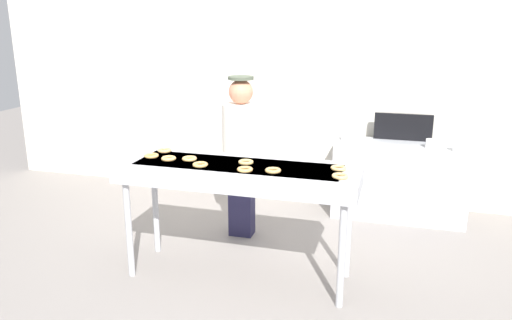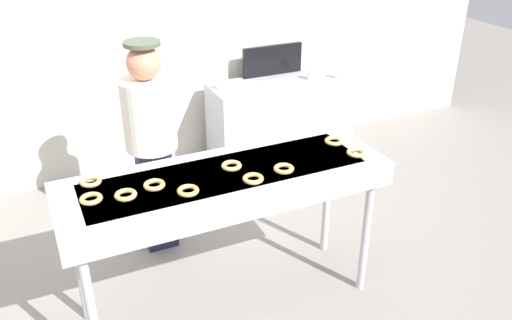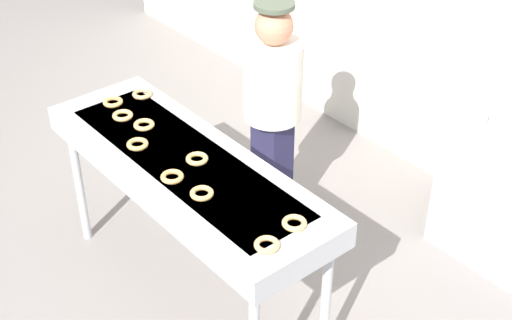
{
  "view_description": "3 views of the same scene",
  "coord_description": "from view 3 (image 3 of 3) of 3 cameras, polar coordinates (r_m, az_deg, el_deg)",
  "views": [
    {
      "loc": [
        1.24,
        -3.81,
        2.2
      ],
      "look_at": [
        0.11,
        0.15,
        1.03
      ],
      "focal_mm": 35.39,
      "sensor_mm": 36.0,
      "label": 1
    },
    {
      "loc": [
        -1.02,
        -2.65,
        2.58
      ],
      "look_at": [
        0.31,
        0.22,
        0.94
      ],
      "focal_mm": 37.49,
      "sensor_mm": 36.0,
      "label": 2
    },
    {
      "loc": [
        2.87,
        -1.86,
        3.33
      ],
      "look_at": [
        0.28,
        0.28,
        1.04
      ],
      "focal_mm": 51.69,
      "sensor_mm": 36.0,
      "label": 3
    }
  ],
  "objects": [
    {
      "name": "fryer_conveyor",
      "position": [
        4.17,
        -5.47,
        -0.93
      ],
      "size": [
        2.02,
        0.66,
        1.02
      ],
      "color": "#B7BABF",
      "rests_on": "ground"
    },
    {
      "name": "glazed_donut_3",
      "position": [
        4.55,
        -10.28,
        3.41
      ],
      "size": [
        0.14,
        0.14,
        0.03
      ],
      "primitive_type": "torus",
      "rotation": [
        0.0,
        0.0,
        3.04
      ],
      "color": "#EBB667",
      "rests_on": "fryer_conveyor"
    },
    {
      "name": "glazed_donut_7",
      "position": [
        3.83,
        -4.22,
        -2.59
      ],
      "size": [
        0.18,
        0.18,
        0.03
      ],
      "primitive_type": "torus",
      "rotation": [
        0.0,
        0.0,
        2.28
      ],
      "color": "#E4B063",
      "rests_on": "fryer_conveyor"
    },
    {
      "name": "glazed_donut_4",
      "position": [
        4.26,
        -9.16,
        1.22
      ],
      "size": [
        0.18,
        0.18,
        0.03
      ],
      "primitive_type": "torus",
      "rotation": [
        0.0,
        0.0,
        0.75
      ],
      "color": "#E0AC5C",
      "rests_on": "fryer_conveyor"
    },
    {
      "name": "glazed_donut_5",
      "position": [
        3.51,
        0.85,
        -6.57
      ],
      "size": [
        0.18,
        0.18,
        0.03
      ],
      "primitive_type": "torus",
      "rotation": [
        0.0,
        0.0,
        0.77
      ],
      "color": "#E8B36E",
      "rests_on": "fryer_conveyor"
    },
    {
      "name": "glazed_donut_1",
      "position": [
        4.76,
        -8.8,
        5.07
      ],
      "size": [
        0.15,
        0.15,
        0.03
      ],
      "primitive_type": "torus",
      "rotation": [
        0.0,
        0.0,
        1.34
      ],
      "color": "#DDAC69",
      "rests_on": "fryer_conveyor"
    },
    {
      "name": "worker_baker",
      "position": [
        4.76,
        1.31,
        4.47
      ],
      "size": [
        0.38,
        0.38,
        1.65
      ],
      "rotation": [
        0.0,
        0.0,
        3.31
      ],
      "color": "#232141",
      "rests_on": "ground"
    },
    {
      "name": "glazed_donut_2",
      "position": [
        3.97,
        -6.5,
        -1.29
      ],
      "size": [
        0.18,
        0.18,
        0.03
      ],
      "primitive_type": "torus",
      "rotation": [
        0.0,
        0.0,
        0.73
      ],
      "color": "#ECAB5C",
      "rests_on": "fryer_conveyor"
    },
    {
      "name": "glazed_donut_9",
      "position": [
        4.44,
        -8.66,
        2.71
      ],
      "size": [
        0.15,
        0.15,
        0.03
      ],
      "primitive_type": "torus",
      "rotation": [
        0.0,
        0.0,
        1.36
      ],
      "color": "#E8B465",
      "rests_on": "fryer_conveyor"
    },
    {
      "name": "glazed_donut_0",
      "position": [
        4.71,
        -11.02,
        4.43
      ],
      "size": [
        0.13,
        0.13,
        0.03
      ],
      "primitive_type": "torus",
      "rotation": [
        0.0,
        0.0,
        1.54
      ],
      "color": "#EDAF5C",
      "rests_on": "fryer_conveyor"
    },
    {
      "name": "glazed_donut_6",
      "position": [
        3.64,
        2.99,
        -4.9
      ],
      "size": [
        0.15,
        0.15,
        0.03
      ],
      "primitive_type": "torus",
      "rotation": [
        0.0,
        0.0,
        1.31
      ],
      "color": "#EDBA6F",
      "rests_on": "fryer_conveyor"
    },
    {
      "name": "glazed_donut_8",
      "position": [
        4.1,
        -4.59,
        0.09
      ],
      "size": [
        0.17,
        0.17,
        0.03
      ],
      "primitive_type": "torus",
      "rotation": [
        0.0,
        0.0,
        2.06
      ],
      "color": "#DEB463",
      "rests_on": "fryer_conveyor"
    },
    {
      "name": "paper_cup_0",
      "position": [
        4.92,
        17.02,
        3.05
      ],
      "size": [
        0.08,
        0.08,
        0.1
      ],
      "primitive_type": "cylinder",
      "color": "white",
      "rests_on": "prep_counter"
    },
    {
      "name": "ground_plane",
      "position": [
        4.77,
        -4.86,
        -10.13
      ],
      "size": [
        16.0,
        16.0,
        0.0
      ],
      "primitive_type": "plane",
      "color": "gray"
    }
  ]
}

